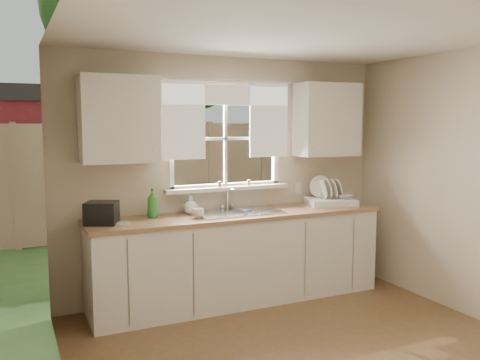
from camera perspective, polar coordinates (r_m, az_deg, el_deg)
name	(u,v)px	position (r m, az deg, el deg)	size (l,w,h in m)	color
room_walls	(344,208)	(3.59, 11.62, -3.05)	(3.62, 4.02, 2.50)	beige
ceiling	(343,22)	(3.66, 11.46, 17.01)	(3.60, 4.00, 0.02)	silver
window	(226,154)	(5.36, -1.58, 2.90)	(1.38, 0.16, 1.06)	white
curtains	(228,111)	(5.30, -1.38, 7.70)	(1.50, 0.03, 0.81)	white
base_cabinets	(239,259)	(5.24, -0.14, -8.85)	(3.00, 0.62, 0.87)	silver
countertop	(239,215)	(5.14, -0.14, -3.96)	(3.04, 0.65, 0.04)	#9B734D
upper_cabinet_left	(119,119)	(4.83, -13.46, 6.64)	(0.70, 0.33, 0.80)	silver
upper_cabinet_right	(327,120)	(5.75, 9.77, 6.69)	(0.70, 0.33, 0.80)	silver
wall_outlet	(298,188)	(5.79, 6.52, -0.91)	(0.08, 0.01, 0.12)	beige
sill_jars	(234,183)	(5.36, -0.63, -0.39)	(0.38, 0.04, 0.06)	brown
backyard	(134,47)	(11.75, -11.79, 14.42)	(20.00, 10.00, 6.13)	#335421
sink	(237,220)	(5.18, -0.29, -4.46)	(0.88, 0.52, 0.40)	#B7B7BC
dish_rack	(330,199)	(5.74, 10.07, -2.07)	(0.60, 0.51, 0.32)	white
bowl	(344,196)	(5.78, 11.55, -1.76)	(0.22, 0.22, 0.05)	beige
soap_bottle_a	(152,203)	(4.95, -9.80, -2.57)	(0.11, 0.11, 0.28)	green
soap_bottle_b	(189,205)	(5.14, -5.78, -2.81)	(0.08, 0.08, 0.17)	blue
soap_bottle_c	(190,205)	(5.09, -5.58, -2.81)	(0.14, 0.14, 0.18)	#F2ECC7
saucer	(122,223)	(4.72, -13.15, -4.75)	(0.16, 0.16, 0.01)	beige
cup	(198,213)	(4.89, -4.72, -3.73)	(0.12, 0.12, 0.09)	white
black_appliance	(102,213)	(4.75, -15.28, -3.58)	(0.28, 0.24, 0.20)	black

